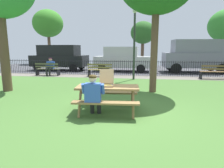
% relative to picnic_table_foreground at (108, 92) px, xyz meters
% --- Properties ---
extents(ground, '(28.00, 11.71, 0.02)m').
position_rel_picnic_table_foreground_xyz_m(ground, '(0.46, 1.85, -0.61)').
color(ground, '#446D2F').
extents(cobblestone_walkway, '(28.00, 1.40, 0.01)m').
position_rel_picnic_table_foreground_xyz_m(cobblestone_walkway, '(0.46, 7.00, -0.60)').
color(cobblestone_walkway, slate).
extents(street_asphalt, '(28.00, 7.88, 0.01)m').
position_rel_picnic_table_foreground_xyz_m(street_asphalt, '(0.46, 11.64, -0.60)').
color(street_asphalt, '#424247').
extents(picnic_table_foreground, '(1.90, 1.60, 0.79)m').
position_rel_picnic_table_foreground_xyz_m(picnic_table_foreground, '(0.00, 0.00, 0.00)').
color(picnic_table_foreground, olive).
rests_on(picnic_table_foreground, ground).
extents(pizza_box_open, '(0.47, 0.52, 0.48)m').
position_rel_picnic_table_foreground_xyz_m(pizza_box_open, '(-0.05, 0.05, 0.26)').
color(pizza_box_open, tan).
rests_on(pizza_box_open, picnic_table_foreground).
extents(adult_at_table, '(0.62, 0.61, 1.19)m').
position_rel_picnic_table_foreground_xyz_m(adult_at_table, '(-0.30, -0.52, 0.06)').
color(adult_at_table, black).
rests_on(adult_at_table, ground).
extents(iron_fence_streetside, '(21.46, 0.03, 1.02)m').
position_rel_picnic_table_foreground_xyz_m(iron_fence_streetside, '(0.46, 7.70, -0.08)').
color(iron_fence_streetside, black).
rests_on(iron_fence_streetside, ground).
extents(park_bench_left, '(1.61, 0.49, 0.85)m').
position_rel_picnic_table_foreground_xyz_m(park_bench_left, '(-5.26, 6.86, -0.18)').
color(park_bench_left, '#4F4D36').
rests_on(park_bench_left, ground).
extents(park_bench_center, '(1.61, 0.51, 0.85)m').
position_rel_picnic_table_foreground_xyz_m(park_bench_center, '(-1.63, 6.86, -0.18)').
color(park_bench_center, olive).
rests_on(park_bench_center, ground).
extents(park_bench_right, '(1.61, 0.49, 0.85)m').
position_rel_picnic_table_foreground_xyz_m(park_bench_right, '(5.38, 6.86, -0.18)').
color(park_bench_right, brown).
rests_on(park_bench_right, ground).
extents(person_on_park_bench, '(0.62, 0.60, 1.19)m').
position_rel_picnic_table_foreground_xyz_m(person_on_park_bench, '(-5.08, 6.88, 0.06)').
color(person_on_park_bench, black).
rests_on(person_on_park_bench, ground).
extents(lamp_post_walkway, '(0.28, 0.28, 4.06)m').
position_rel_picnic_table_foreground_xyz_m(lamp_post_walkway, '(0.58, 6.05, 1.88)').
color(lamp_post_walkway, '#2D382D').
rests_on(lamp_post_walkway, ground).
extents(parked_car_far_left, '(4.69, 2.15, 2.08)m').
position_rel_picnic_table_foreground_xyz_m(parked_car_far_left, '(-5.74, 10.08, 0.50)').
color(parked_car_far_left, black).
rests_on(parked_car_far_left, ground).
extents(parked_car_left, '(4.49, 2.11, 1.94)m').
position_rel_picnic_table_foreground_xyz_m(parked_car_left, '(-0.46, 10.08, 0.41)').
color(parked_car_left, '#BCBBBA').
rests_on(parked_car_left, ground).
extents(parked_car_center, '(4.80, 2.28, 2.46)m').
position_rel_picnic_table_foreground_xyz_m(parked_car_center, '(5.10, 10.08, 0.71)').
color(parked_car_center, gray).
rests_on(parked_car_center, ground).
extents(far_tree_left, '(3.48, 3.48, 6.21)m').
position_rel_picnic_table_foreground_xyz_m(far_tree_left, '(-9.79, 16.70, 4.01)').
color(far_tree_left, brown).
rests_on(far_tree_left, ground).
extents(far_tree_midleft, '(2.69, 2.69, 4.70)m').
position_rel_picnic_table_foreground_xyz_m(far_tree_midleft, '(1.20, 16.70, 2.86)').
color(far_tree_midleft, brown).
rests_on(far_tree_midleft, ground).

